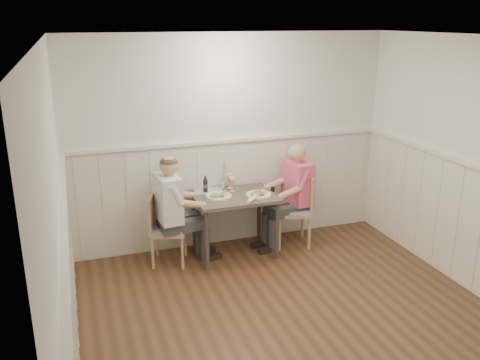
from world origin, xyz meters
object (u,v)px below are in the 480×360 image
at_px(diner_cream, 172,219).
at_px(beer_bottle, 205,185).
at_px(chair_right, 297,207).
at_px(grass_vase, 223,175).
at_px(chair_left, 164,226).
at_px(man_in_pink, 294,202).
at_px(dining_table, 235,203).

xyz_separation_m(diner_cream, beer_bottle, (0.46, 0.25, 0.29)).
distance_m(chair_right, diner_cream, 1.58).
bearing_deg(chair_right, grass_vase, 162.63).
relative_size(diner_cream, grass_vase, 3.57).
xyz_separation_m(chair_left, man_in_pink, (1.65, 0.00, 0.10)).
bearing_deg(chair_left, man_in_pink, 0.05).
xyz_separation_m(chair_left, diner_cream, (0.09, -0.07, 0.10)).
height_order(chair_right, diner_cream, diner_cream).
bearing_deg(grass_vase, beer_bottle, -162.88).
relative_size(diner_cream, beer_bottle, 6.41).
height_order(man_in_pink, diner_cream, diner_cream).
bearing_deg(man_in_pink, beer_bottle, 170.51).
relative_size(dining_table, man_in_pink, 0.73).
bearing_deg(dining_table, chair_left, 177.81).
bearing_deg(chair_left, diner_cream, -36.39).
relative_size(dining_table, grass_vase, 2.57).
xyz_separation_m(chair_right, man_in_pink, (-0.02, 0.02, 0.05)).
xyz_separation_m(dining_table, chair_left, (-0.85, 0.03, -0.20)).
relative_size(dining_table, chair_right, 1.04).
bearing_deg(grass_vase, man_in_pink, -16.74).
distance_m(beer_bottle, grass_vase, 0.26).
relative_size(dining_table, beer_bottle, 4.62).
bearing_deg(man_in_pink, dining_table, -177.57).
height_order(diner_cream, beer_bottle, diner_cream).
bearing_deg(dining_table, man_in_pink, 2.43).
bearing_deg(diner_cream, grass_vase, 24.72).
distance_m(diner_cream, grass_vase, 0.85).
distance_m(dining_table, diner_cream, 0.77).
distance_m(dining_table, grass_vase, 0.40).
distance_m(man_in_pink, diner_cream, 1.56).
bearing_deg(grass_vase, diner_cream, -155.28).
xyz_separation_m(dining_table, grass_vase, (-0.06, 0.29, 0.27)).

